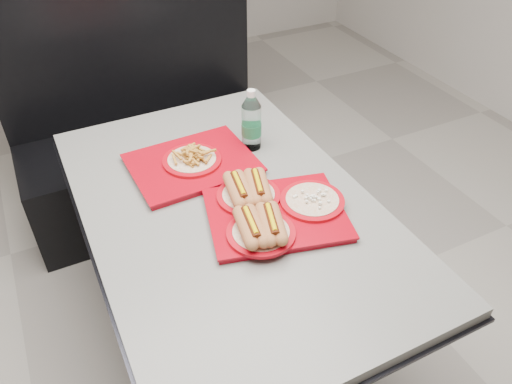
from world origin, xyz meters
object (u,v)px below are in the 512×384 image
booth_bench (146,135)px  tray_near (270,210)px  diner_table (230,240)px  water_bottle (251,123)px  tray_far (192,161)px

booth_bench → tray_near: booth_bench is taller
diner_table → tray_near: 0.25m
diner_table → booth_bench: booth_bench is taller
booth_bench → water_bottle: booth_bench is taller
booth_bench → water_bottle: 0.96m
booth_bench → water_bottle: size_ratio=5.67×
diner_table → tray_near: bearing=-53.0°
booth_bench → tray_far: bearing=-92.2°
tray_near → diner_table: bearing=127.0°
diner_table → booth_bench: 1.11m
diner_table → tray_near: (0.09, -0.12, 0.20)m
diner_table → water_bottle: bearing=51.6°
diner_table → tray_far: 0.32m
booth_bench → tray_far: booth_bench is taller
booth_bench → tray_near: (0.09, -1.21, 0.38)m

